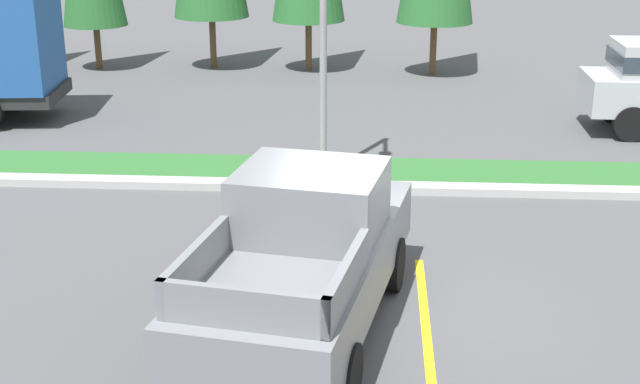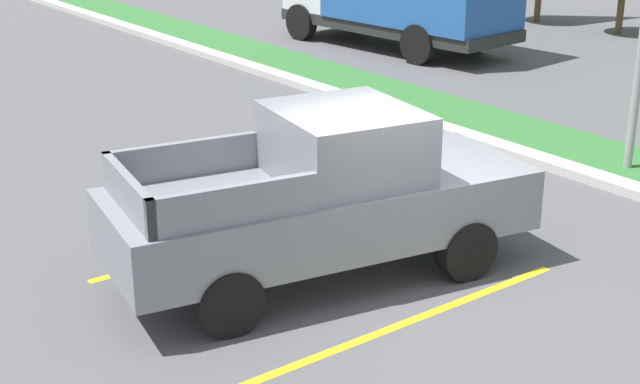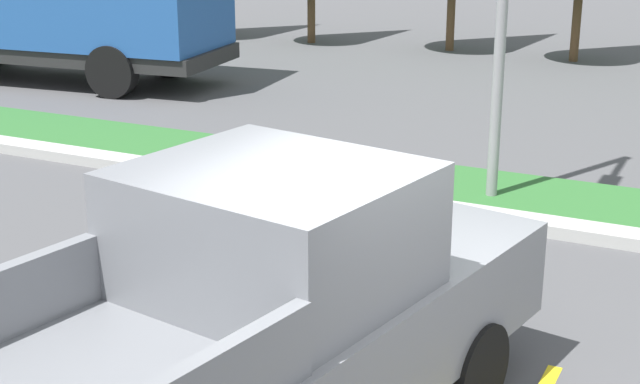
% 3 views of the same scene
% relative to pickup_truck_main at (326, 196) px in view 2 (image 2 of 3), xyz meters
% --- Properties ---
extents(ground_plane, '(120.00, 120.00, 0.00)m').
position_rel_pickup_truck_main_xyz_m(ground_plane, '(0.88, 0.52, -1.04)').
color(ground_plane, '#4C4C4F').
extents(parking_line_near, '(0.12, 4.80, 0.01)m').
position_rel_pickup_truck_main_xyz_m(parking_line_near, '(-1.56, -0.05, -1.04)').
color(parking_line_near, yellow).
rests_on(parking_line_near, ground).
extents(parking_line_far, '(0.12, 4.80, 0.01)m').
position_rel_pickup_truck_main_xyz_m(parking_line_far, '(1.54, -0.05, -1.04)').
color(parking_line_far, yellow).
rests_on(parking_line_far, ground).
extents(pickup_truck_main, '(2.79, 5.48, 2.10)m').
position_rel_pickup_truck_main_xyz_m(pickup_truck_main, '(0.00, 0.00, 0.00)').
color(pickup_truck_main, black).
rests_on(pickup_truck_main, ground).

